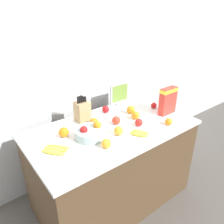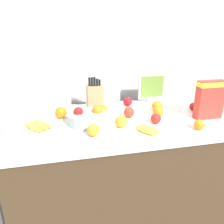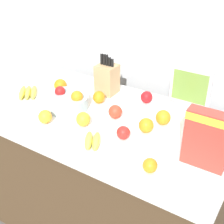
{
  "view_description": "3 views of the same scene",
  "coord_description": "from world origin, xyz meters",
  "px_view_note": "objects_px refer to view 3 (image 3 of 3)",
  "views": [
    {
      "loc": [
        -1.09,
        -1.41,
        1.89
      ],
      "look_at": [
        0.02,
        0.04,
        1.02
      ],
      "focal_mm": 35.0,
      "sensor_mm": 36.0,
      "label": 1
    },
    {
      "loc": [
        -0.4,
        -1.45,
        1.48
      ],
      "look_at": [
        -0.06,
        0.05,
        0.93
      ],
      "focal_mm": 35.0,
      "sensor_mm": 36.0,
      "label": 2
    },
    {
      "loc": [
        0.89,
        -1.31,
        1.84
      ],
      "look_at": [
        0.08,
        -0.02,
        0.95
      ],
      "focal_mm": 50.0,
      "sensor_mm": 36.0,
      "label": 3
    }
  ],
  "objects_px": {
    "apple_near_bananas": "(115,112)",
    "orange_by_cereal": "(60,85)",
    "apple_middle": "(147,97)",
    "knife_block": "(107,79)",
    "orange_front_left": "(146,125)",
    "orange_mid_left": "(150,166)",
    "orange_front_center": "(83,119)",
    "small_monitor": "(190,88)",
    "orange_near_bowl": "(163,117)",
    "cereal_box": "(207,137)",
    "orange_back_center": "(99,97)",
    "apple_rear": "(123,133)",
    "banana_bunch_right": "(92,141)",
    "fruit_bowl": "(67,101)",
    "apple_leftmost": "(213,140)",
    "orange_mid_right": "(45,117)",
    "banana_bunch_left": "(28,92)"
  },
  "relations": [
    {
      "from": "cereal_box",
      "to": "orange_back_center",
      "type": "height_order",
      "value": "cereal_box"
    },
    {
      "from": "banana_bunch_left",
      "to": "orange_front_left",
      "type": "relative_size",
      "value": 2.69
    },
    {
      "from": "orange_front_left",
      "to": "orange_mid_right",
      "type": "bearing_deg",
      "value": -157.04
    },
    {
      "from": "apple_middle",
      "to": "orange_front_left",
      "type": "height_order",
      "value": "orange_front_left"
    },
    {
      "from": "apple_rear",
      "to": "orange_front_center",
      "type": "bearing_deg",
      "value": -177.95
    },
    {
      "from": "knife_block",
      "to": "orange_front_center",
      "type": "xyz_separation_m",
      "value": [
        0.11,
        -0.42,
        -0.06
      ]
    },
    {
      "from": "orange_back_center",
      "to": "cereal_box",
      "type": "bearing_deg",
      "value": -17.73
    },
    {
      "from": "apple_leftmost",
      "to": "orange_front_left",
      "type": "distance_m",
      "value": 0.35
    },
    {
      "from": "apple_leftmost",
      "to": "orange_near_bowl",
      "type": "relative_size",
      "value": 0.77
    },
    {
      "from": "banana_bunch_left",
      "to": "apple_leftmost",
      "type": "relative_size",
      "value": 3.33
    },
    {
      "from": "orange_mid_right",
      "to": "banana_bunch_right",
      "type": "bearing_deg",
      "value": -4.02
    },
    {
      "from": "banana_bunch_left",
      "to": "apple_near_bananas",
      "type": "xyz_separation_m",
      "value": [
        0.65,
        0.06,
        0.02
      ]
    },
    {
      "from": "banana_bunch_right",
      "to": "apple_rear",
      "type": "height_order",
      "value": "apple_rear"
    },
    {
      "from": "cereal_box",
      "to": "orange_near_bowl",
      "type": "distance_m",
      "value": 0.4
    },
    {
      "from": "apple_rear",
      "to": "cereal_box",
      "type": "bearing_deg",
      "value": 2.51
    },
    {
      "from": "cereal_box",
      "to": "fruit_bowl",
      "type": "bearing_deg",
      "value": 173.78
    },
    {
      "from": "banana_bunch_left",
      "to": "orange_near_bowl",
      "type": "relative_size",
      "value": 2.58
    },
    {
      "from": "apple_rear",
      "to": "orange_mid_left",
      "type": "bearing_deg",
      "value": -34.28
    },
    {
      "from": "fruit_bowl",
      "to": "orange_mid_right",
      "type": "relative_size",
      "value": 3.43
    },
    {
      "from": "apple_near_bananas",
      "to": "apple_rear",
      "type": "relative_size",
      "value": 1.12
    },
    {
      "from": "orange_front_center",
      "to": "orange_front_left",
      "type": "bearing_deg",
      "value": 21.82
    },
    {
      "from": "fruit_bowl",
      "to": "orange_mid_right",
      "type": "height_order",
      "value": "fruit_bowl"
    },
    {
      "from": "small_monitor",
      "to": "apple_middle",
      "type": "xyz_separation_m",
      "value": [
        -0.25,
        -0.07,
        -0.1
      ]
    },
    {
      "from": "orange_back_center",
      "to": "apple_rear",
      "type": "bearing_deg",
      "value": -37.94
    },
    {
      "from": "orange_front_left",
      "to": "orange_front_center",
      "type": "xyz_separation_m",
      "value": [
        -0.33,
        -0.13,
        -0.0
      ]
    },
    {
      "from": "orange_by_cereal",
      "to": "orange_mid_left",
      "type": "height_order",
      "value": "orange_by_cereal"
    },
    {
      "from": "small_monitor",
      "to": "orange_mid_right",
      "type": "relative_size",
      "value": 3.31
    },
    {
      "from": "apple_rear",
      "to": "banana_bunch_right",
      "type": "bearing_deg",
      "value": -131.16
    },
    {
      "from": "cereal_box",
      "to": "apple_middle",
      "type": "relative_size",
      "value": 3.67
    },
    {
      "from": "apple_rear",
      "to": "orange_front_center",
      "type": "xyz_separation_m",
      "value": [
        -0.25,
        -0.01,
        0.0
      ]
    },
    {
      "from": "banana_bunch_left",
      "to": "orange_back_center",
      "type": "xyz_separation_m",
      "value": [
        0.47,
        0.16,
        0.02
      ]
    },
    {
      "from": "apple_near_bananas",
      "to": "orange_front_left",
      "type": "bearing_deg",
      "value": -9.25
    },
    {
      "from": "orange_front_center",
      "to": "knife_block",
      "type": "bearing_deg",
      "value": 105.14
    },
    {
      "from": "apple_rear",
      "to": "orange_back_center",
      "type": "distance_m",
      "value": 0.42
    },
    {
      "from": "orange_mid_left",
      "to": "orange_front_center",
      "type": "distance_m",
      "value": 0.51
    },
    {
      "from": "apple_rear",
      "to": "orange_mid_left",
      "type": "xyz_separation_m",
      "value": [
        0.24,
        -0.16,
        -0.0
      ]
    },
    {
      "from": "orange_mid_right",
      "to": "orange_front_center",
      "type": "distance_m",
      "value": 0.22
    },
    {
      "from": "apple_near_bananas",
      "to": "orange_near_bowl",
      "type": "xyz_separation_m",
      "value": [
        0.26,
        0.09,
        0.0
      ]
    },
    {
      "from": "orange_front_left",
      "to": "orange_mid_left",
      "type": "height_order",
      "value": "orange_front_left"
    },
    {
      "from": "small_monitor",
      "to": "orange_near_bowl",
      "type": "height_order",
      "value": "small_monitor"
    },
    {
      "from": "apple_middle",
      "to": "knife_block",
      "type": "bearing_deg",
      "value": -176.79
    },
    {
      "from": "fruit_bowl",
      "to": "orange_back_center",
      "type": "height_order",
      "value": "fruit_bowl"
    },
    {
      "from": "small_monitor",
      "to": "fruit_bowl",
      "type": "bearing_deg",
      "value": -148.62
    },
    {
      "from": "fruit_bowl",
      "to": "orange_mid_left",
      "type": "xyz_separation_m",
      "value": [
        0.7,
        -0.27,
        -0.01
      ]
    },
    {
      "from": "orange_mid_left",
      "to": "orange_front_center",
      "type": "xyz_separation_m",
      "value": [
        -0.49,
        0.15,
        0.01
      ]
    },
    {
      "from": "banana_bunch_right",
      "to": "knife_block",
      "type": "bearing_deg",
      "value": 115.74
    },
    {
      "from": "banana_bunch_left",
      "to": "apple_middle",
      "type": "bearing_deg",
      "value": 24.44
    },
    {
      "from": "fruit_bowl",
      "to": "apple_middle",
      "type": "height_order",
      "value": "fruit_bowl"
    },
    {
      "from": "apple_near_bananas",
      "to": "orange_by_cereal",
      "type": "distance_m",
      "value": 0.51
    },
    {
      "from": "orange_front_left",
      "to": "orange_mid_left",
      "type": "distance_m",
      "value": 0.33
    }
  ]
}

